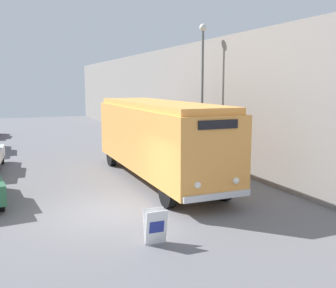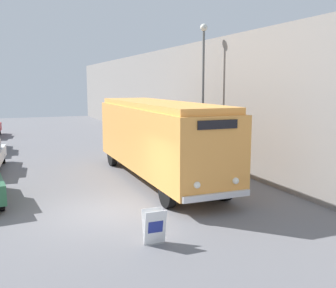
# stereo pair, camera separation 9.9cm
# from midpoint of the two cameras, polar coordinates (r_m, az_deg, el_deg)

# --- Properties ---
(ground_plane) EXTENTS (80.00, 80.00, 0.00)m
(ground_plane) POSITION_cam_midpoint_polar(r_m,az_deg,el_deg) (13.24, -8.99, -9.88)
(ground_plane) COLOR slate
(building_wall_right) EXTENTS (0.30, 60.00, 6.49)m
(building_wall_right) POSITION_cam_midpoint_polar(r_m,az_deg,el_deg) (24.44, 1.81, 6.49)
(building_wall_right) COLOR gray
(building_wall_right) RESTS_ON ground_plane
(vintage_bus) EXTENTS (2.54, 10.47, 3.44)m
(vintage_bus) POSITION_cam_midpoint_polar(r_m,az_deg,el_deg) (17.06, -1.65, 1.16)
(vintage_bus) COLOR black
(vintage_bus) RESTS_ON ground_plane
(sign_board) EXTENTS (0.59, 0.35, 0.94)m
(sign_board) POSITION_cam_midpoint_polar(r_m,az_deg,el_deg) (10.60, -2.11, -11.97)
(sign_board) COLOR gray
(sign_board) RESTS_ON ground_plane
(streetlamp) EXTENTS (0.36, 0.36, 7.12)m
(streetlamp) POSITION_cam_midpoint_polar(r_m,az_deg,el_deg) (19.98, 4.87, 9.70)
(streetlamp) COLOR #595E60
(streetlamp) RESTS_ON ground_plane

